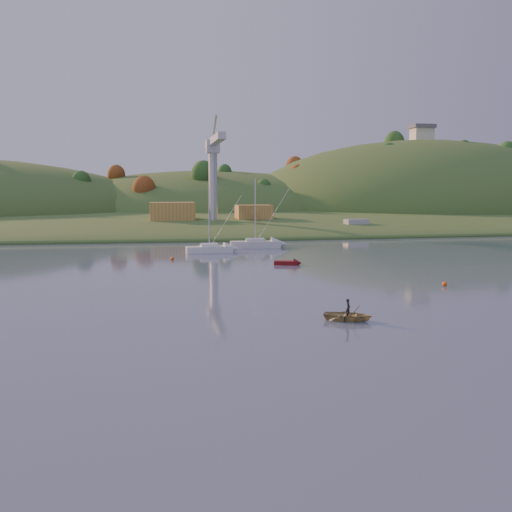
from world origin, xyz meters
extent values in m
plane|color=#323C53|center=(0.00, 0.00, 0.00)|extent=(500.00, 500.00, 0.00)
cube|color=#2B4F1F|center=(0.00, 230.00, 0.00)|extent=(620.00, 220.00, 1.50)
ellipsoid|color=#2B4F1F|center=(0.00, 165.00, 0.00)|extent=(640.00, 150.00, 7.00)
ellipsoid|color=#2B4F1F|center=(10.00, 210.00, 0.00)|extent=(140.00, 120.00, 36.00)
ellipsoid|color=#2B4F1F|center=(95.00, 195.00, 0.00)|extent=(150.00, 130.00, 60.00)
cube|color=beige|center=(95.00, 195.00, 32.50)|extent=(8.00, 6.00, 5.00)
cube|color=#595960|center=(95.00, 195.00, 35.70)|extent=(9.00, 7.00, 1.50)
cube|color=slate|center=(5.00, 122.00, 1.20)|extent=(42.00, 16.00, 2.40)
cube|color=#A87F38|center=(-8.00, 123.00, 4.80)|extent=(11.00, 8.00, 4.80)
cube|color=#A87F38|center=(13.00, 124.00, 4.40)|extent=(9.00, 7.00, 4.00)
cylinder|color=#B7B7BC|center=(2.00, 120.00, 11.40)|extent=(2.20, 2.20, 18.00)
cube|color=#B7B7BC|center=(2.00, 120.00, 20.90)|extent=(3.20, 3.20, 3.20)
cube|color=#B7B7BC|center=(2.00, 111.00, 21.90)|extent=(1.80, 18.00, 1.60)
cube|color=#B7B7BC|center=(2.00, 125.00, 21.90)|extent=(1.80, 10.00, 1.60)
cube|color=silver|center=(-4.25, 71.14, 0.52)|extent=(7.68, 2.76, 1.04)
cube|color=silver|center=(-4.25, 71.14, 1.09)|extent=(2.94, 1.88, 0.66)
cylinder|color=silver|center=(-4.25, 71.14, 5.75)|extent=(0.18, 0.18, 9.43)
cylinder|color=silver|center=(-4.25, 71.14, 1.34)|extent=(3.02, 0.32, 0.12)
cylinder|color=silver|center=(-4.25, 71.14, 1.44)|extent=(2.66, 0.53, 0.36)
cube|color=silver|center=(4.60, 77.36, 0.60)|extent=(8.93, 3.17, 1.21)
cube|color=silver|center=(4.60, 77.36, 1.26)|extent=(3.41, 2.18, 0.77)
cylinder|color=silver|center=(4.60, 77.36, 6.70)|extent=(0.18, 0.18, 10.98)
cylinder|color=silver|center=(4.60, 77.36, 1.51)|extent=(3.51, 0.34, 0.12)
cylinder|color=silver|center=(4.60, 77.36, 1.61)|extent=(3.09, 0.55, 0.36)
imported|color=tan|center=(1.17, 20.18, 0.39)|extent=(4.55, 4.07, 0.78)
imported|color=black|center=(1.17, 20.18, 0.73)|extent=(0.55, 0.64, 1.47)
cube|color=#630E10|center=(4.46, 53.91, 0.27)|extent=(3.46, 2.26, 0.54)
cone|color=#630E10|center=(5.98, 53.39, 0.27)|extent=(1.48, 1.58, 1.29)
cube|color=slate|center=(35.00, 108.00, 0.83)|extent=(13.46, 6.27, 1.67)
cube|color=#B7B7BC|center=(35.00, 108.00, 2.22)|extent=(5.87, 3.48, 2.22)
sphere|color=#E7560C|center=(16.80, 33.57, 0.25)|extent=(0.50, 0.50, 0.50)
sphere|color=#E7560C|center=(-10.65, 62.03, 0.25)|extent=(0.50, 0.50, 0.50)
camera|label=1|loc=(-14.04, -21.35, 10.10)|focal=40.00mm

